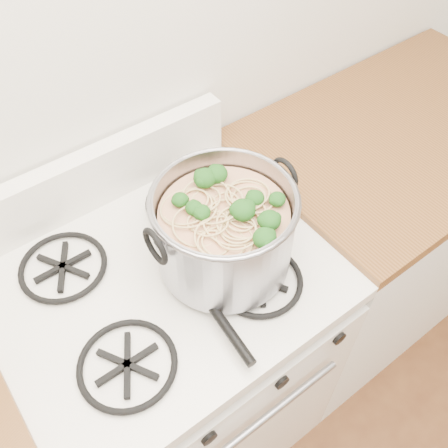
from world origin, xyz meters
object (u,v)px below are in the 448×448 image
(stock_pot, at_px, (224,231))
(glass_bowl, at_px, (210,207))
(gas_range, at_px, (176,363))
(spatula, at_px, (188,273))

(stock_pot, xyz_separation_m, glass_bowl, (0.06, 0.14, -0.09))
(gas_range, bearing_deg, stock_pot, -21.81)
(stock_pot, bearing_deg, gas_range, 158.19)
(stock_pot, distance_m, glass_bowl, 0.17)
(glass_bowl, bearing_deg, gas_range, -157.90)
(stock_pot, xyz_separation_m, spatula, (-0.09, 0.01, -0.09))
(gas_range, distance_m, spatula, 0.50)
(spatula, distance_m, glass_bowl, 0.20)
(gas_range, xyz_separation_m, spatula, (0.05, -0.05, 0.50))
(gas_range, bearing_deg, spatula, -47.22)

